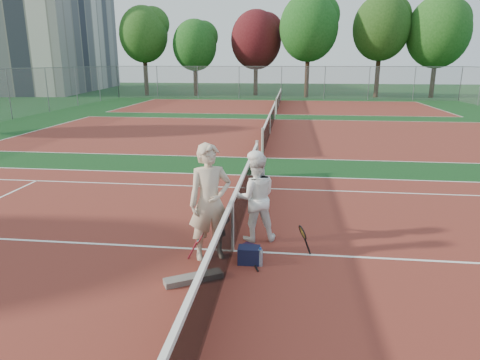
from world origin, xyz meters
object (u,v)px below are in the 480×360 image
object	(u,v)px
player_b	(255,198)
racket_spare	(251,259)
racket_black_held	(302,241)
sports_bag_purple	(250,251)
water_bottle	(260,258)
sports_bag_navy	(249,255)
apartment_block	(51,26)
racket_red	(200,244)
player_a	(210,202)
net_main	(233,225)

from	to	relation	value
player_b	racket_spare	xyz separation A→B (m)	(0.02, -0.93, -0.84)
racket_black_held	racket_spare	distance (m)	0.97
sports_bag_purple	racket_spare	bearing A→B (deg)	-71.28
water_bottle	sports_bag_navy	bearing A→B (deg)	157.40
sports_bag_navy	water_bottle	size ratio (longest dim) A/B	1.26
racket_spare	apartment_block	bearing A→B (deg)	13.82
player_b	water_bottle	distance (m)	1.36
player_b	racket_red	distance (m)	1.43
player_b	racket_black_held	size ratio (longest dim) A/B	3.01
racket_spare	sports_bag_purple	world-z (taller)	sports_bag_purple
apartment_block	sports_bag_navy	distance (m)	53.23
racket_red	racket_black_held	xyz separation A→B (m)	(1.80, 0.31, 0.01)
player_a	water_bottle	size ratio (longest dim) A/B	6.90
player_a	sports_bag_navy	size ratio (longest dim) A/B	5.46
racket_black_held	racket_spare	world-z (taller)	racket_black_held
net_main	apartment_block	world-z (taller)	apartment_block
player_a	racket_black_held	xyz separation A→B (m)	(1.62, 0.27, -0.75)
racket_red	sports_bag_navy	bearing A→B (deg)	-27.45
sports_bag_purple	racket_red	bearing A→B (deg)	-171.33
player_a	water_bottle	bearing A→B (deg)	-38.12
player_a	racket_black_held	bearing A→B (deg)	-14.00
net_main	sports_bag_navy	xyz separation A→B (m)	(0.35, -0.45, -0.36)
apartment_block	sports_bag_purple	size ratio (longest dim) A/B	77.54
apartment_block	racket_red	bearing A→B (deg)	-58.23
sports_bag_navy	sports_bag_purple	world-z (taller)	sports_bag_navy
racket_red	water_bottle	world-z (taller)	racket_red
sports_bag_purple	racket_black_held	bearing A→B (deg)	10.87
player_b	racket_spare	bearing A→B (deg)	79.15
racket_black_held	water_bottle	size ratio (longest dim) A/B	1.90
sports_bag_navy	sports_bag_purple	size ratio (longest dim) A/B	1.34
racket_black_held	sports_bag_purple	distance (m)	0.96
player_b	sports_bag_purple	xyz separation A→B (m)	(-0.02, -0.82, -0.74)
racket_spare	sports_bag_purple	xyz separation A→B (m)	(-0.04, 0.12, 0.10)
apartment_block	racket_black_held	xyz separation A→B (m)	(29.27, -44.03, -7.21)
apartment_block	racket_spare	world-z (taller)	apartment_block
apartment_block	player_b	distance (m)	52.26
apartment_block	sports_bag_navy	bearing A→B (deg)	-57.47
net_main	racket_black_held	size ratio (longest dim) A/B	19.24
sports_bag_navy	water_bottle	bearing A→B (deg)	-22.60
racket_red	player_b	bearing A→B (deg)	26.45
player_a	sports_bag_purple	xyz separation A→B (m)	(0.69, 0.09, -0.92)
net_main	player_b	size ratio (longest dim) A/B	6.40
player_b	racket_red	size ratio (longest dim) A/B	3.17
racket_red	racket_spare	distance (m)	0.95
player_b	sports_bag_purple	size ratio (longest dim) A/B	6.05
net_main	racket_black_held	world-z (taller)	net_main
player_a	sports_bag_purple	size ratio (longest dim) A/B	7.30
net_main	racket_spare	distance (m)	0.71
player_b	racket_red	world-z (taller)	player_b
player_b	racket_spare	world-z (taller)	player_b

